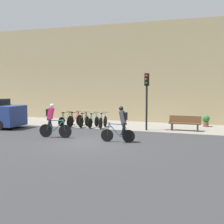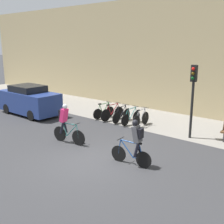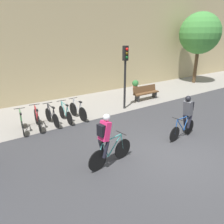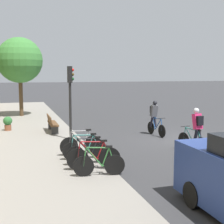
% 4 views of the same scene
% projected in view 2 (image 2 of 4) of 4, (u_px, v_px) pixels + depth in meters
% --- Properties ---
extents(ground, '(200.00, 200.00, 0.00)m').
position_uv_depth(ground, '(92.00, 161.00, 10.73)').
color(ground, '#333335').
extents(kerb_strip, '(44.00, 4.50, 0.01)m').
position_uv_depth(kerb_strip, '(175.00, 124.00, 15.76)').
color(kerb_strip, gray).
rests_on(kerb_strip, ground).
extents(building_facade, '(44.00, 0.60, 7.30)m').
position_uv_depth(building_facade, '(198.00, 56.00, 16.80)').
color(building_facade, tan).
rests_on(building_facade, ground).
extents(cyclist_pink, '(1.78, 0.51, 1.79)m').
position_uv_depth(cyclist_pink, '(65.00, 122.00, 12.56)').
color(cyclist_pink, black).
rests_on(cyclist_pink, ground).
extents(cyclist_grey, '(1.69, 0.48, 1.75)m').
position_uv_depth(cyclist_grey, '(135.00, 141.00, 10.13)').
color(cyclist_grey, black).
rests_on(cyclist_grey, ground).
extents(parked_bike_0, '(0.46, 1.58, 0.95)m').
position_uv_depth(parked_bike_0, '(104.00, 112.00, 16.87)').
color(parked_bike_0, black).
rests_on(parked_bike_0, ground).
extents(parked_bike_1, '(0.46, 1.75, 0.99)m').
position_uv_depth(parked_bike_1, '(112.00, 113.00, 16.45)').
color(parked_bike_1, black).
rests_on(parked_bike_1, ground).
extents(parked_bike_2, '(0.46, 1.63, 0.96)m').
position_uv_depth(parked_bike_2, '(121.00, 115.00, 16.03)').
color(parked_bike_2, black).
rests_on(parked_bike_2, ground).
extents(parked_bike_3, '(0.46, 1.66, 0.96)m').
position_uv_depth(parked_bike_3, '(131.00, 117.00, 15.61)').
color(parked_bike_3, black).
rests_on(parked_bike_3, ground).
extents(parked_bike_4, '(0.46, 1.66, 0.99)m').
position_uv_depth(parked_bike_4, '(141.00, 119.00, 15.19)').
color(parked_bike_4, black).
rests_on(parked_bike_4, ground).
extents(traffic_light_pole, '(0.26, 0.30, 3.45)m').
position_uv_depth(traffic_light_pole, '(193.00, 88.00, 12.84)').
color(traffic_light_pole, black).
rests_on(traffic_light_pole, ground).
extents(parked_car, '(4.30, 1.84, 1.85)m').
position_uv_depth(parked_car, '(29.00, 101.00, 17.63)').
color(parked_car, navy).
rests_on(parked_car, ground).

